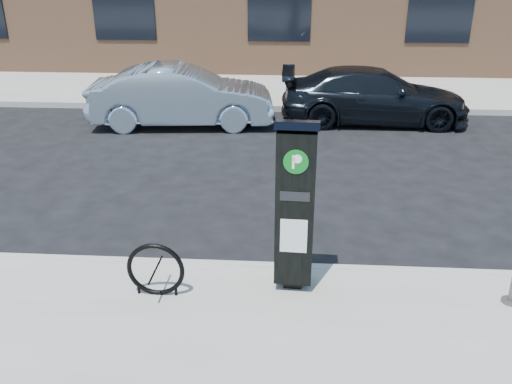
# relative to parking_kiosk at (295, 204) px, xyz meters

# --- Properties ---
(ground) EXTENTS (120.00, 120.00, 0.00)m
(ground) POSITION_rel_parking_kiosk_xyz_m (-0.53, 0.45, -1.21)
(ground) COLOR black
(ground) RESTS_ON ground
(sidewalk_far) EXTENTS (60.00, 12.00, 0.15)m
(sidewalk_far) POSITION_rel_parking_kiosk_xyz_m (-0.53, 14.45, -1.13)
(sidewalk_far) COLOR gray
(sidewalk_far) RESTS_ON ground
(curb_near) EXTENTS (60.00, 0.12, 0.16)m
(curb_near) POSITION_rel_parking_kiosk_xyz_m (-0.53, 0.43, -1.13)
(curb_near) COLOR #9E9B93
(curb_near) RESTS_ON ground
(curb_far) EXTENTS (60.00, 0.12, 0.16)m
(curb_far) POSITION_rel_parking_kiosk_xyz_m (-0.53, 8.47, -1.13)
(curb_far) COLOR #9E9B93
(curb_far) RESTS_ON ground
(parking_kiosk) EXTENTS (0.49, 0.44, 2.06)m
(parking_kiosk) POSITION_rel_parking_kiosk_xyz_m (0.00, 0.00, 0.00)
(parking_kiosk) COLOR black
(parking_kiosk) RESTS_ON sidewalk_near
(bike_rack) EXTENTS (0.67, 0.07, 0.67)m
(bike_rack) POSITION_rel_parking_kiosk_xyz_m (-1.57, -0.31, -0.73)
(bike_rack) COLOR black
(bike_rack) RESTS_ON sidewalk_near
(car_silver) EXTENTS (4.44, 1.90, 1.42)m
(car_silver) POSITION_rel_parking_kiosk_xyz_m (-2.68, 7.04, -0.49)
(car_silver) COLOR #96ADBF
(car_silver) RESTS_ON ground
(car_dark) EXTENTS (4.51, 1.84, 1.31)m
(car_dark) POSITION_rel_parking_kiosk_xyz_m (1.93, 7.64, -0.55)
(car_dark) COLOR black
(car_dark) RESTS_ON ground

